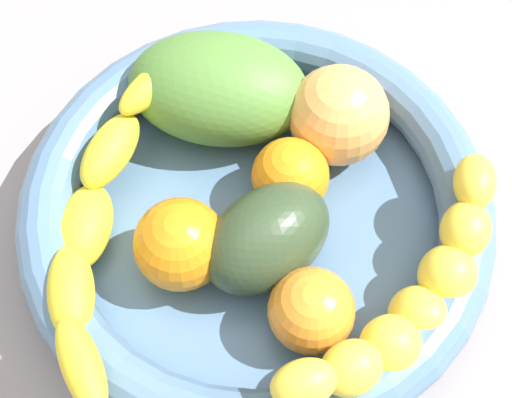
{
  "coord_description": "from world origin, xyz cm",
  "views": [
    {
      "loc": [
        -21.14,
        -9.5,
        49.62
      ],
      "look_at": [
        0.0,
        0.0,
        7.71
      ],
      "focal_mm": 52.78,
      "sensor_mm": 36.0,
      "label": 1
    }
  ],
  "objects_px": {
    "banana_draped_left": "(97,219)",
    "orange_mid_right": "(181,244)",
    "avocado_dark": "(267,238)",
    "orange_mid_left": "(311,311)",
    "orange_front": "(290,176)",
    "fruit_bowl": "(256,213)",
    "mango_green": "(219,89)",
    "peach_blush": "(338,115)",
    "banana_draped_right": "(413,302)"
  },
  "relations": [
    {
      "from": "banana_draped_left",
      "to": "orange_mid_right",
      "type": "distance_m",
      "value": 0.06
    },
    {
      "from": "orange_mid_left",
      "to": "mango_green",
      "type": "bearing_deg",
      "value": 44.61
    },
    {
      "from": "banana_draped_right",
      "to": "mango_green",
      "type": "height_order",
      "value": "mango_green"
    },
    {
      "from": "orange_mid_left",
      "to": "mango_green",
      "type": "relative_size",
      "value": 0.42
    },
    {
      "from": "orange_front",
      "to": "orange_mid_left",
      "type": "xyz_separation_m",
      "value": [
        -0.08,
        -0.05,
        0.0
      ]
    },
    {
      "from": "orange_front",
      "to": "avocado_dark",
      "type": "bearing_deg",
      "value": -174.18
    },
    {
      "from": "orange_front",
      "to": "avocado_dark",
      "type": "relative_size",
      "value": 0.59
    },
    {
      "from": "peach_blush",
      "to": "avocado_dark",
      "type": "bearing_deg",
      "value": 175.79
    },
    {
      "from": "banana_draped_right",
      "to": "orange_mid_left",
      "type": "distance_m",
      "value": 0.06
    },
    {
      "from": "orange_mid_left",
      "to": "orange_mid_right",
      "type": "xyz_separation_m",
      "value": [
        0.01,
        0.09,
        0.0
      ]
    },
    {
      "from": "orange_mid_left",
      "to": "fruit_bowl",
      "type": "bearing_deg",
      "value": 48.2
    },
    {
      "from": "avocado_dark",
      "to": "orange_mid_right",
      "type": "bearing_deg",
      "value": 118.26
    },
    {
      "from": "banana_draped_left",
      "to": "avocado_dark",
      "type": "distance_m",
      "value": 0.11
    },
    {
      "from": "banana_draped_left",
      "to": "banana_draped_right",
      "type": "bearing_deg",
      "value": -82.04
    },
    {
      "from": "banana_draped_left",
      "to": "orange_front",
      "type": "bearing_deg",
      "value": -50.17
    },
    {
      "from": "orange_front",
      "to": "peach_blush",
      "type": "distance_m",
      "value": 0.05
    },
    {
      "from": "banana_draped_left",
      "to": "mango_green",
      "type": "distance_m",
      "value": 0.12
    },
    {
      "from": "banana_draped_left",
      "to": "orange_mid_left",
      "type": "height_order",
      "value": "banana_draped_left"
    },
    {
      "from": "mango_green",
      "to": "avocado_dark",
      "type": "bearing_deg",
      "value": -139.57
    },
    {
      "from": "orange_mid_left",
      "to": "orange_mid_right",
      "type": "relative_size",
      "value": 0.9
    },
    {
      "from": "fruit_bowl",
      "to": "mango_green",
      "type": "xyz_separation_m",
      "value": [
        0.07,
        0.06,
        0.02
      ]
    },
    {
      "from": "orange_front",
      "to": "avocado_dark",
      "type": "xyz_separation_m",
      "value": [
        -0.05,
        -0.01,
        0.0
      ]
    },
    {
      "from": "peach_blush",
      "to": "avocado_dark",
      "type": "height_order",
      "value": "peach_blush"
    },
    {
      "from": "banana_draped_left",
      "to": "peach_blush",
      "type": "relative_size",
      "value": 3.58
    },
    {
      "from": "banana_draped_right",
      "to": "orange_mid_right",
      "type": "distance_m",
      "value": 0.14
    },
    {
      "from": "peach_blush",
      "to": "fruit_bowl",
      "type": "bearing_deg",
      "value": 162.37
    },
    {
      "from": "mango_green",
      "to": "peach_blush",
      "type": "relative_size",
      "value": 1.82
    },
    {
      "from": "fruit_bowl",
      "to": "banana_draped_left",
      "type": "height_order",
      "value": "banana_draped_left"
    },
    {
      "from": "orange_mid_right",
      "to": "peach_blush",
      "type": "relative_size",
      "value": 0.86
    },
    {
      "from": "fruit_bowl",
      "to": "orange_front",
      "type": "distance_m",
      "value": 0.03
    },
    {
      "from": "orange_mid_right",
      "to": "fruit_bowl",
      "type": "bearing_deg",
      "value": -31.5
    },
    {
      "from": "avocado_dark",
      "to": "orange_mid_left",
      "type": "bearing_deg",
      "value": -126.15
    },
    {
      "from": "banana_draped_left",
      "to": "avocado_dark",
      "type": "height_order",
      "value": "avocado_dark"
    },
    {
      "from": "orange_mid_left",
      "to": "banana_draped_right",
      "type": "bearing_deg",
      "value": -62.89
    },
    {
      "from": "banana_draped_right",
      "to": "peach_blush",
      "type": "xyz_separation_m",
      "value": [
        0.11,
        0.09,
        0.0
      ]
    },
    {
      "from": "banana_draped_left",
      "to": "orange_mid_right",
      "type": "relative_size",
      "value": 4.17
    },
    {
      "from": "orange_front",
      "to": "orange_mid_right",
      "type": "distance_m",
      "value": 0.09
    },
    {
      "from": "orange_front",
      "to": "peach_blush",
      "type": "bearing_deg",
      "value": -13.53
    },
    {
      "from": "orange_front",
      "to": "orange_mid_left",
      "type": "bearing_deg",
      "value": -149.48
    },
    {
      "from": "banana_draped_left",
      "to": "banana_draped_right",
      "type": "height_order",
      "value": "banana_draped_right"
    },
    {
      "from": "fruit_bowl",
      "to": "mango_green",
      "type": "bearing_deg",
      "value": 41.28
    },
    {
      "from": "banana_draped_left",
      "to": "orange_mid_right",
      "type": "height_order",
      "value": "same"
    },
    {
      "from": "orange_front",
      "to": "orange_mid_left",
      "type": "height_order",
      "value": "orange_mid_left"
    },
    {
      "from": "orange_mid_left",
      "to": "banana_draped_left",
      "type": "bearing_deg",
      "value": 90.19
    },
    {
      "from": "banana_draped_left",
      "to": "peach_blush",
      "type": "xyz_separation_m",
      "value": [
        0.13,
        -0.11,
        0.0
      ]
    },
    {
      "from": "banana_draped_left",
      "to": "peach_blush",
      "type": "distance_m",
      "value": 0.17
    },
    {
      "from": "banana_draped_left",
      "to": "orange_mid_left",
      "type": "distance_m",
      "value": 0.15
    },
    {
      "from": "fruit_bowl",
      "to": "peach_blush",
      "type": "bearing_deg",
      "value": -17.63
    },
    {
      "from": "banana_draped_left",
      "to": "orange_mid_right",
      "type": "xyz_separation_m",
      "value": [
        0.01,
        -0.06,
        -0.0
      ]
    },
    {
      "from": "orange_mid_left",
      "to": "peach_blush",
      "type": "height_order",
      "value": "peach_blush"
    }
  ]
}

